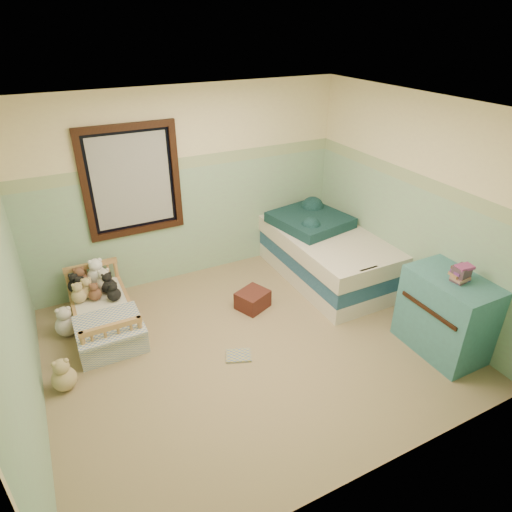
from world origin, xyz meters
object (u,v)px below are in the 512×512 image
dresser (446,314)px  floor_book (238,356)px  toddler_bed_frame (105,321)px  red_pillow (253,300)px  plush_floor_cream (67,325)px  twin_bed_frame (322,268)px  plush_floor_tan (64,379)px

dresser → floor_book: (-2.01, 0.85, -0.43)m
toddler_bed_frame → red_pillow: red_pillow is taller
plush_floor_cream → twin_bed_frame: 3.32m
dresser → plush_floor_cream: bearing=150.0°
toddler_bed_frame → dresser: bearing=-32.3°
plush_floor_tan → red_pillow: plush_floor_tan is taller
red_pillow → floor_book: bearing=-126.0°
twin_bed_frame → red_pillow: red_pillow is taller
twin_bed_frame → dresser: dresser is taller
dresser → red_pillow: (-1.47, 1.59, -0.33)m
plush_floor_tan → floor_book: (1.69, -0.35, -0.11)m
plush_floor_tan → dresser: dresser is taller
plush_floor_cream → dresser: (3.58, -2.06, 0.32)m
toddler_bed_frame → plush_floor_tan: bearing=-123.0°
dresser → red_pillow: 2.19m
toddler_bed_frame → plush_floor_cream: plush_floor_cream is taller
plush_floor_cream → dresser: 4.14m
plush_floor_tan → twin_bed_frame: plush_floor_tan is taller
floor_book → dresser: bearing=-1.3°
plush_floor_tan → dresser: (3.69, -1.20, 0.33)m
dresser → plush_floor_tan: bearing=162.0°
plush_floor_cream → floor_book: bearing=-37.7°
plush_floor_tan → floor_book: bearing=-11.7°
toddler_bed_frame → red_pillow: size_ratio=3.54×
plush_floor_cream → dresser: size_ratio=0.28×
floor_book → twin_bed_frame: bearing=51.4°
red_pillow → floor_book: red_pillow is taller
plush_floor_tan → plush_floor_cream: bearing=82.5°
dresser → red_pillow: bearing=132.8°
toddler_bed_frame → plush_floor_cream: size_ratio=5.09×
dresser → red_pillow: dresser is taller
twin_bed_frame → dresser: bearing=-81.9°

